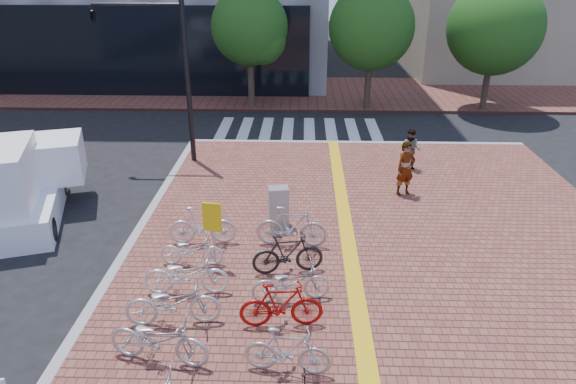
{
  "coord_description": "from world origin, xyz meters",
  "views": [
    {
      "loc": [
        0.72,
        -8.83,
        7.27
      ],
      "look_at": [
        0.31,
        4.24,
        1.3
      ],
      "focal_mm": 32.0,
      "sensor_mm": 36.0,
      "label": 1
    }
  ],
  "objects_px": {
    "bike_10": "(288,254)",
    "traffic_light_pole": "(144,45)",
    "bike_8": "(281,305)",
    "yellow_sign": "(212,223)",
    "bike_2": "(173,303)",
    "pedestrian_b": "(411,150)",
    "bike_3": "(186,274)",
    "box_truck": "(20,184)",
    "bike_9": "(291,283)",
    "bike_1": "(159,339)",
    "bike_4": "(192,250)",
    "bike_11": "(292,227)",
    "pedestrian_a": "(406,169)",
    "utility_box": "(279,207)",
    "bike_5": "(202,225)",
    "bike_7": "(287,351)"
  },
  "relations": [
    {
      "from": "bike_10",
      "to": "traffic_light_pole",
      "type": "height_order",
      "value": "traffic_light_pole"
    },
    {
      "from": "bike_8",
      "to": "yellow_sign",
      "type": "bearing_deg",
      "value": 32.66
    },
    {
      "from": "bike_2",
      "to": "traffic_light_pole",
      "type": "relative_size",
      "value": 0.32
    },
    {
      "from": "bike_10",
      "to": "pedestrian_b",
      "type": "distance_m",
      "value": 8.22
    },
    {
      "from": "bike_3",
      "to": "traffic_light_pole",
      "type": "xyz_separation_m",
      "value": [
        -3.02,
        8.64,
        3.8
      ]
    },
    {
      "from": "bike_2",
      "to": "box_truck",
      "type": "height_order",
      "value": "box_truck"
    },
    {
      "from": "pedestrian_b",
      "to": "bike_9",
      "type": "bearing_deg",
      "value": -98.44
    },
    {
      "from": "bike_1",
      "to": "bike_10",
      "type": "distance_m",
      "value": 3.94
    },
    {
      "from": "bike_9",
      "to": "pedestrian_b",
      "type": "bearing_deg",
      "value": -37.53
    },
    {
      "from": "yellow_sign",
      "to": "bike_4",
      "type": "bearing_deg",
      "value": 179.16
    },
    {
      "from": "bike_10",
      "to": "traffic_light_pole",
      "type": "xyz_separation_m",
      "value": [
        -5.32,
        7.7,
        3.78
      ]
    },
    {
      "from": "bike_11",
      "to": "pedestrian_a",
      "type": "relative_size",
      "value": 1.07
    },
    {
      "from": "pedestrian_b",
      "to": "traffic_light_pole",
      "type": "height_order",
      "value": "traffic_light_pole"
    },
    {
      "from": "utility_box",
      "to": "bike_10",
      "type": "bearing_deg",
      "value": -81.86
    },
    {
      "from": "bike_9",
      "to": "pedestrian_b",
      "type": "height_order",
      "value": "pedestrian_b"
    },
    {
      "from": "bike_4",
      "to": "utility_box",
      "type": "xyz_separation_m",
      "value": [
        2.1,
        2.08,
        0.2
      ]
    },
    {
      "from": "bike_3",
      "to": "bike_4",
      "type": "distance_m",
      "value": 1.25
    },
    {
      "from": "bike_10",
      "to": "bike_3",
      "type": "bearing_deg",
      "value": 101.51
    },
    {
      "from": "bike_1",
      "to": "bike_2",
      "type": "bearing_deg",
      "value": 10.03
    },
    {
      "from": "bike_8",
      "to": "bike_3",
      "type": "bearing_deg",
      "value": 58.84
    },
    {
      "from": "bike_1",
      "to": "bike_5",
      "type": "height_order",
      "value": "bike_5"
    },
    {
      "from": "bike_2",
      "to": "bike_3",
      "type": "xyz_separation_m",
      "value": [
        0.05,
        1.09,
        -0.01
      ]
    },
    {
      "from": "bike_9",
      "to": "utility_box",
      "type": "xyz_separation_m",
      "value": [
        -0.45,
        3.52,
        0.15
      ]
    },
    {
      "from": "bike_2",
      "to": "bike_10",
      "type": "bearing_deg",
      "value": -55.78
    },
    {
      "from": "bike_11",
      "to": "pedestrian_b",
      "type": "relative_size",
      "value": 1.27
    },
    {
      "from": "bike_2",
      "to": "bike_9",
      "type": "bearing_deg",
      "value": -76.66
    },
    {
      "from": "bike_3",
      "to": "bike_9",
      "type": "distance_m",
      "value": 2.42
    },
    {
      "from": "bike_11",
      "to": "pedestrian_a",
      "type": "distance_m",
      "value": 5.02
    },
    {
      "from": "bike_1",
      "to": "bike_10",
      "type": "xyz_separation_m",
      "value": [
        2.36,
        3.16,
        0.0
      ]
    },
    {
      "from": "bike_8",
      "to": "bike_9",
      "type": "bearing_deg",
      "value": -16.14
    },
    {
      "from": "bike_2",
      "to": "yellow_sign",
      "type": "height_order",
      "value": "yellow_sign"
    },
    {
      "from": "bike_5",
      "to": "box_truck",
      "type": "bearing_deg",
      "value": 71.93
    },
    {
      "from": "bike_5",
      "to": "pedestrian_b",
      "type": "distance_m",
      "value": 8.72
    },
    {
      "from": "bike_1",
      "to": "yellow_sign",
      "type": "distance_m",
      "value": 3.55
    },
    {
      "from": "bike_3",
      "to": "pedestrian_a",
      "type": "height_order",
      "value": "pedestrian_a"
    },
    {
      "from": "bike_11",
      "to": "traffic_light_pole",
      "type": "bearing_deg",
      "value": 44.47
    },
    {
      "from": "bike_7",
      "to": "traffic_light_pole",
      "type": "bearing_deg",
      "value": 32.6
    },
    {
      "from": "bike_9",
      "to": "bike_10",
      "type": "bearing_deg",
      "value": -5.12
    },
    {
      "from": "bike_1",
      "to": "bike_11",
      "type": "xyz_separation_m",
      "value": [
        2.42,
        4.47,
        0.05
      ]
    },
    {
      "from": "bike_2",
      "to": "bike_9",
      "type": "relative_size",
      "value": 1.11
    },
    {
      "from": "bike_7",
      "to": "pedestrian_a",
      "type": "height_order",
      "value": "pedestrian_a"
    },
    {
      "from": "bike_1",
      "to": "bike_8",
      "type": "distance_m",
      "value": 2.54
    },
    {
      "from": "bike_5",
      "to": "bike_8",
      "type": "xyz_separation_m",
      "value": [
        2.28,
        -3.4,
        -0.02
      ]
    },
    {
      "from": "bike_2",
      "to": "bike_5",
      "type": "xyz_separation_m",
      "value": [
        0.0,
        3.39,
        0.02
      ]
    },
    {
      "from": "box_truck",
      "to": "yellow_sign",
      "type": "bearing_deg",
      "value": -22.17
    },
    {
      "from": "bike_7",
      "to": "bike_2",
      "type": "bearing_deg",
      "value": 67.76
    },
    {
      "from": "bike_4",
      "to": "bike_11",
      "type": "bearing_deg",
      "value": -68.21
    },
    {
      "from": "bike_2",
      "to": "bike_11",
      "type": "bearing_deg",
      "value": -42.47
    },
    {
      "from": "pedestrian_a",
      "to": "bike_1",
      "type": "bearing_deg",
      "value": -149.24
    },
    {
      "from": "bike_11",
      "to": "yellow_sign",
      "type": "relative_size",
      "value": 1.1
    }
  ]
}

